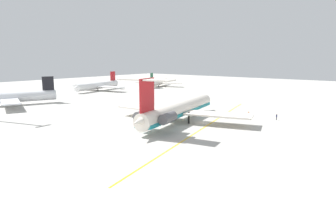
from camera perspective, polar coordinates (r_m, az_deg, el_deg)
The scene contains 10 objects.
ground at distance 78.28m, azimuth 6.77°, elevation -2.69°, with size 367.25×367.25×0.00m, color #B7B5AD.
main_jetliner at distance 77.53m, azimuth 1.90°, elevation -0.10°, with size 43.88×39.05×12.84m.
airliner_mid_left at distance 120.23m, azimuth -29.38°, elevation 1.98°, with size 33.02×33.20×10.20m.
airliner_mid_right at distance 157.64m, azimuth -13.94°, elevation 4.52°, with size 32.40×32.24×9.71m.
airliner_far_right at distance 178.71m, azimuth -1.77°, elevation 5.33°, with size 28.56×28.70×8.79m.
ground_crew_near_nose at distance 110.30m, azimuth -3.65°, elevation 1.67°, with size 0.34×0.36×1.83m.
ground_crew_near_tail at distance 108.97m, azimuth -4.48°, elevation 1.55°, with size 0.46×0.29×1.80m.
ground_crew_portside at distance 86.37m, azimuth 20.67°, elevation -1.30°, with size 0.42×0.29×1.80m.
safety_cone_nose at distance 95.05m, azimuth 15.64°, elevation -0.57°, with size 0.40×0.40×0.55m, color #EA590F.
taxiway_centreline at distance 74.71m, azimuth 7.64°, elevation -3.31°, with size 80.28×0.36×0.01m, color gold.
Camera 1 is at (-65.31, -39.62, 17.08)m, focal length 30.86 mm.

